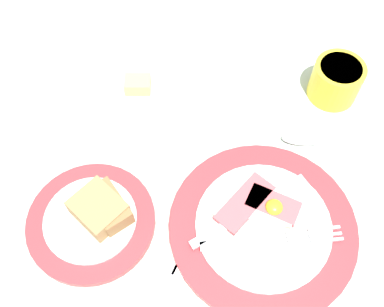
{
  "coord_description": "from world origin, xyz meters",
  "views": [
    {
      "loc": [
        0.05,
        -0.24,
        0.57
      ],
      "look_at": [
        -0.01,
        0.09,
        0.02
      ],
      "focal_mm": 42.0,
      "sensor_mm": 36.0,
      "label": 1
    }
  ],
  "objects_px": {
    "teaspoon_by_saucer": "(323,139)",
    "sugar_cup": "(336,80)",
    "butter_dish": "(139,90)",
    "breakfast_plate": "(263,225)",
    "bread_plate": "(94,217)"
  },
  "relations": [
    {
      "from": "bread_plate",
      "to": "butter_dish",
      "type": "relative_size",
      "value": 1.57
    },
    {
      "from": "bread_plate",
      "to": "sugar_cup",
      "type": "xyz_separation_m",
      "value": [
        0.3,
        0.29,
        0.02
      ]
    },
    {
      "from": "teaspoon_by_saucer",
      "to": "sugar_cup",
      "type": "bearing_deg",
      "value": -105.25
    },
    {
      "from": "bread_plate",
      "to": "teaspoon_by_saucer",
      "type": "height_order",
      "value": "bread_plate"
    },
    {
      "from": "butter_dish",
      "to": "teaspoon_by_saucer",
      "type": "relative_size",
      "value": 0.57
    },
    {
      "from": "butter_dish",
      "to": "bread_plate",
      "type": "bearing_deg",
      "value": -90.11
    },
    {
      "from": "breakfast_plate",
      "to": "butter_dish",
      "type": "distance_m",
      "value": 0.29
    },
    {
      "from": "sugar_cup",
      "to": "teaspoon_by_saucer",
      "type": "distance_m",
      "value": 0.1
    },
    {
      "from": "breakfast_plate",
      "to": "bread_plate",
      "type": "xyz_separation_m",
      "value": [
        -0.22,
        -0.04,
        0.01
      ]
    },
    {
      "from": "breakfast_plate",
      "to": "butter_dish",
      "type": "height_order",
      "value": "same"
    },
    {
      "from": "bread_plate",
      "to": "teaspoon_by_saucer",
      "type": "bearing_deg",
      "value": 33.07
    },
    {
      "from": "butter_dish",
      "to": "breakfast_plate",
      "type": "bearing_deg",
      "value": -40.74
    },
    {
      "from": "butter_dish",
      "to": "teaspoon_by_saucer",
      "type": "distance_m",
      "value": 0.3
    },
    {
      "from": "bread_plate",
      "to": "butter_dish",
      "type": "xyz_separation_m",
      "value": [
        0.0,
        0.23,
        -0.01
      ]
    },
    {
      "from": "bread_plate",
      "to": "sugar_cup",
      "type": "relative_size",
      "value": 2.23
    }
  ]
}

